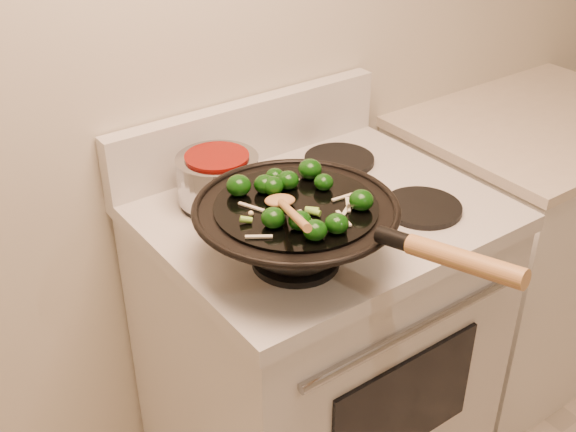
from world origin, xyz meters
TOP-DOWN VIEW (x-y plane):
  - stove at (-0.15, 1.17)m, footprint 0.78×0.67m
  - counter_unit at (0.73, 1.20)m, footprint 0.81×0.62m
  - wok at (-0.33, 1.01)m, footprint 0.41×0.67m
  - stirfry at (-0.33, 1.03)m, footprint 0.28×0.27m
  - wooden_spoon at (-0.38, 0.97)m, footprint 0.15×0.26m
  - saucepan at (-0.33, 1.32)m, footprint 0.19×0.30m

SIDE VIEW (x-z plane):
  - counter_unit at x=0.73m, z-range 0.00..0.91m
  - stove at x=-0.15m, z-range -0.07..1.01m
  - saucepan at x=-0.33m, z-range 0.93..1.04m
  - wok at x=-0.33m, z-range 0.91..1.10m
  - stirfry at x=-0.33m, z-range 1.05..1.10m
  - wooden_spoon at x=-0.38m, z-range 1.04..1.14m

